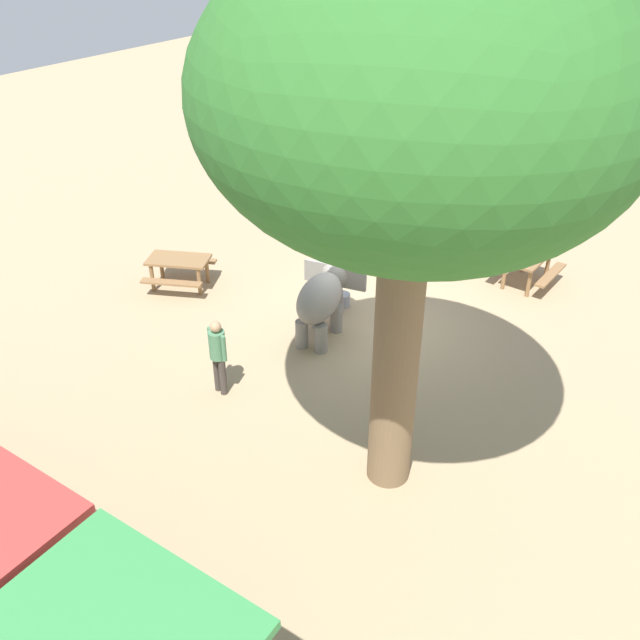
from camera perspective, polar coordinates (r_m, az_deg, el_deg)
The scene contains 8 objects.
ground_plane at distance 15.64m, azimuth 4.11°, elevation -0.27°, with size 60.00×60.00×0.00m, color tan.
elephant at distance 14.74m, azimuth 0.30°, elevation 2.04°, with size 1.46×2.21×1.51m.
person_handler at distance 13.10m, azimuth -8.57°, elevation -2.65°, with size 0.50×0.32×1.62m.
shade_tree_main at distance 8.76m, azimuth 7.92°, elevation 17.49°, with size 5.81×5.32×8.29m.
wooden_bench at distance 18.46m, azimuth 9.74°, elevation 6.30°, with size 1.42×0.47×0.88m.
picnic_table_near at distance 17.75m, azimuth 17.03°, elevation 4.64°, with size 1.57×1.59×0.78m.
picnic_table_far at distance 17.19m, azimuth -11.76°, elevation 4.50°, with size 1.98×1.97×0.78m.
feed_bucket at distance 16.21m, azimuth 1.92°, elevation 1.71°, with size 0.36×0.36×0.32m, color gray.
Camera 1 is at (-6.39, 11.61, 8.29)m, focal length 38.12 mm.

